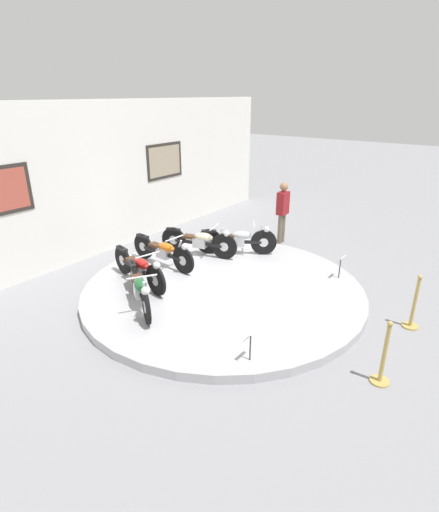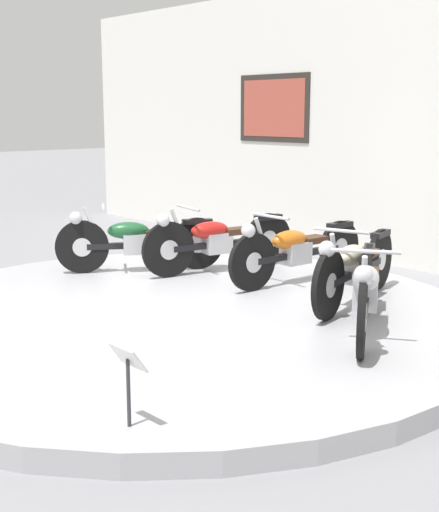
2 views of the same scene
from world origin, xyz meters
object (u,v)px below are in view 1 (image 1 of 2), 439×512
Objects in this scene: motorcycle_cream at (200,241)px; info_placard_front_left at (251,339)px; info_placard_front_centre at (340,262)px; stanchion_post_right_of_entry at (413,310)px; motorcycle_green at (140,288)px; motorcycle_red at (139,267)px; stanchion_post_left_of_entry at (383,362)px; motorcycle_silver at (238,239)px; visitor_standing at (283,209)px; motorcycle_orange at (164,251)px.

info_placard_front_left is at bearing -130.75° from motorcycle_cream.
stanchion_post_right_of_entry is at bearing -117.44° from info_placard_front_centre.
motorcycle_green is 0.94m from motorcycle_red.
stanchion_post_right_of_entry is at bearing 0.00° from stanchion_post_left_of_entry.
motorcycle_red reaches higher than info_placard_front_left.
motorcycle_green is 2.55m from info_placard_front_left.
motorcycle_red and motorcycle_silver have the same top height.
motorcycle_silver is at bearing -14.78° from motorcycle_red.
visitor_standing is at bearing 54.86° from info_placard_front_centre.
stanchion_post_right_of_entry is (-2.49, -3.98, -0.62)m from visitor_standing.
motorcycle_cream is 2.63m from visitor_standing.
info_placard_front_centre is 3.20m from stanchion_post_left_of_entry.
motorcycle_green is 3.28× the size of info_placard_front_left.
stanchion_post_right_of_entry is (1.92, -4.92, -0.21)m from motorcycle_red.
visitor_standing is 1.66× the size of stanchion_post_right_of_entry.
info_placard_front_centre is at bearing -86.30° from motorcycle_silver.
motorcycle_green is at bearing 177.14° from visitor_standing.
motorcycle_cream and motorcycle_silver have the same top height.
motorcycle_orange is at bearing 30.44° from motorcycle_green.
stanchion_post_right_of_entry is at bearing -31.76° from info_placard_front_left.
visitor_standing is (5.04, -0.25, 0.42)m from motorcycle_green.
visitor_standing is at bearing -21.40° from motorcycle_cream.
info_placard_front_centre is 0.50× the size of stanchion_post_left_of_entry.
stanchion_post_right_of_entry is (0.93, -5.19, -0.20)m from motorcycle_orange.
motorcycle_green is at bearing 99.52° from stanchion_post_left_of_entry.
motorcycle_cream is 1.88× the size of stanchion_post_left_of_entry.
motorcycle_red is at bearing -179.98° from motorcycle_cream.
info_placard_front_left is at bearing 117.44° from stanchion_post_left_of_entry.
info_placard_front_left is 0.50× the size of stanchion_post_left_of_entry.
motorcycle_cream is (2.63, 0.70, 0.01)m from motorcycle_green.
visitor_standing is (3.41, -1.21, 0.42)m from motorcycle_orange.
stanchion_post_left_of_entry is (-2.72, -1.68, -0.19)m from info_placard_front_centre.
motorcycle_orange is at bearing 149.68° from motorcycle_silver.
stanchion_post_left_of_entry reaches higher than motorcycle_orange.
motorcycle_red is 4.93m from stanchion_post_left_of_entry.
stanchion_post_right_of_entry is (2.72, -1.68, -0.19)m from info_placard_front_left.
info_placard_front_left is at bearing -117.12° from motorcycle_orange.
stanchion_post_left_of_entry is at bearing -121.12° from motorcycle_silver.
motorcycle_silver is at bearing 93.70° from info_placard_front_centre.
motorcycle_silver is 4.95m from stanchion_post_left_of_entry.
motorcycle_cream is at bearing 158.60° from visitor_standing.
motorcycle_orange is 1.03m from motorcycle_cream.
info_placard_front_left is 1.91m from stanchion_post_left_of_entry.
info_placard_front_centre is at bearing 0.00° from info_placard_front_left.
motorcycle_silver is at bearing 0.03° from motorcycle_green.
motorcycle_cream reaches higher than info_placard_front_left.
info_placard_front_left is at bearing 180.00° from info_placard_front_centre.
info_placard_front_left is (-3.43, -2.55, -0.02)m from motorcycle_silver.
motorcycle_cream is 3.77× the size of info_placard_front_left.
info_placard_front_centre is 0.50× the size of stanchion_post_right_of_entry.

